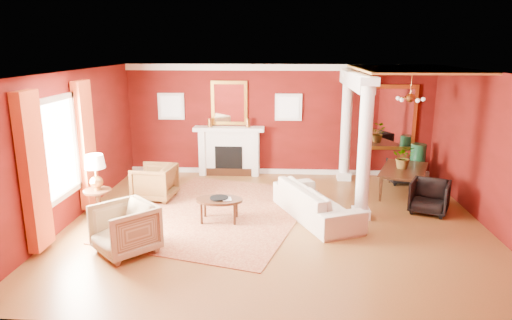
# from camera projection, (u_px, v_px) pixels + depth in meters

# --- Properties ---
(ground) EXTENTS (8.00, 8.00, 0.00)m
(ground) POSITION_uv_depth(u_px,v_px,m) (276.00, 221.00, 8.98)
(ground) COLOR brown
(ground) RESTS_ON ground
(room_shell) EXTENTS (8.04, 7.04, 2.92)m
(room_shell) POSITION_uv_depth(u_px,v_px,m) (277.00, 120.00, 8.49)
(room_shell) COLOR #650F0E
(room_shell) RESTS_ON ground
(fireplace) EXTENTS (1.85, 0.42, 1.29)m
(fireplace) POSITION_uv_depth(u_px,v_px,m) (229.00, 151.00, 12.11)
(fireplace) COLOR white
(fireplace) RESTS_ON ground
(overmantel_mirror) EXTENTS (0.95, 0.07, 1.15)m
(overmantel_mirror) POSITION_uv_depth(u_px,v_px,m) (229.00, 103.00, 11.93)
(overmantel_mirror) COLOR gold
(overmantel_mirror) RESTS_ON fireplace
(flank_window_left) EXTENTS (0.70, 0.07, 0.70)m
(flank_window_left) POSITION_uv_depth(u_px,v_px,m) (171.00, 106.00, 12.06)
(flank_window_left) COLOR white
(flank_window_left) RESTS_ON room_shell
(flank_window_right) EXTENTS (0.70, 0.07, 0.70)m
(flank_window_right) POSITION_uv_depth(u_px,v_px,m) (288.00, 107.00, 11.88)
(flank_window_right) COLOR white
(flank_window_right) RESTS_ON room_shell
(left_window) EXTENTS (0.21, 2.55, 2.60)m
(left_window) POSITION_uv_depth(u_px,v_px,m) (62.00, 156.00, 8.28)
(left_window) COLOR white
(left_window) RESTS_ON room_shell
(column_front) EXTENTS (0.36, 0.36, 2.80)m
(column_front) POSITION_uv_depth(u_px,v_px,m) (365.00, 149.00, 8.82)
(column_front) COLOR white
(column_front) RESTS_ON ground
(column_back) EXTENTS (0.36, 0.36, 2.80)m
(column_back) POSITION_uv_depth(u_px,v_px,m) (346.00, 125.00, 11.44)
(column_back) COLOR white
(column_back) RESTS_ON ground
(header_beam) EXTENTS (0.30, 3.20, 0.32)m
(header_beam) POSITION_uv_depth(u_px,v_px,m) (355.00, 80.00, 10.08)
(header_beam) COLOR white
(header_beam) RESTS_ON column_front
(amber_ceiling) EXTENTS (2.30, 3.40, 0.04)m
(amber_ceiling) POSITION_uv_depth(u_px,v_px,m) (411.00, 69.00, 9.81)
(amber_ceiling) COLOR gold
(amber_ceiling) RESTS_ON room_shell
(dining_mirror) EXTENTS (1.30, 0.07, 1.70)m
(dining_mirror) POSITION_uv_depth(u_px,v_px,m) (391.00, 118.00, 11.78)
(dining_mirror) COLOR gold
(dining_mirror) RESTS_ON room_shell
(chandelier) EXTENTS (0.60, 0.62, 0.75)m
(chandelier) POSITION_uv_depth(u_px,v_px,m) (410.00, 98.00, 10.01)
(chandelier) COLOR #B17837
(chandelier) RESTS_ON room_shell
(crown_trim) EXTENTS (8.00, 0.08, 0.16)m
(crown_trim) POSITION_uv_depth(u_px,v_px,m) (279.00, 67.00, 11.64)
(crown_trim) COLOR white
(crown_trim) RESTS_ON room_shell
(base_trim) EXTENTS (8.00, 0.08, 0.12)m
(base_trim) POSITION_uv_depth(u_px,v_px,m) (278.00, 171.00, 12.32)
(base_trim) COLOR white
(base_trim) RESTS_ON ground
(rug) EXTENTS (4.32, 5.07, 0.02)m
(rug) POSITION_uv_depth(u_px,v_px,m) (219.00, 213.00, 9.43)
(rug) COLOR maroon
(rug) RESTS_ON ground
(sofa) EXTENTS (1.55, 2.39, 0.90)m
(sofa) POSITION_uv_depth(u_px,v_px,m) (316.00, 196.00, 9.07)
(sofa) COLOR beige
(sofa) RESTS_ON ground
(armchair_leopard) EXTENTS (0.88, 0.93, 0.87)m
(armchair_leopard) POSITION_uv_depth(u_px,v_px,m) (154.00, 181.00, 10.17)
(armchair_leopard) COLOR black
(armchair_leopard) RESTS_ON ground
(armchair_stripe) EXTENTS (1.23, 1.23, 0.93)m
(armchair_stripe) POSITION_uv_depth(u_px,v_px,m) (125.00, 227.00, 7.53)
(armchair_stripe) COLOR tan
(armchair_stripe) RESTS_ON ground
(coffee_table) EXTENTS (0.92, 0.92, 0.46)m
(coffee_table) POSITION_uv_depth(u_px,v_px,m) (219.00, 201.00, 8.90)
(coffee_table) COLOR black
(coffee_table) RESTS_ON ground
(coffee_book) EXTENTS (0.17, 0.05, 0.23)m
(coffee_book) POSITION_uv_depth(u_px,v_px,m) (222.00, 194.00, 8.80)
(coffee_book) COLOR black
(coffee_book) RESTS_ON coffee_table
(side_table) EXTENTS (0.53, 0.53, 1.33)m
(side_table) POSITION_uv_depth(u_px,v_px,m) (96.00, 177.00, 8.86)
(side_table) COLOR black
(side_table) RESTS_ON ground
(dining_table) EXTENTS (1.15, 1.81, 0.95)m
(dining_table) POSITION_uv_depth(u_px,v_px,m) (405.00, 174.00, 10.55)
(dining_table) COLOR black
(dining_table) RESTS_ON ground
(dining_chair_near) EXTENTS (0.95, 0.93, 0.75)m
(dining_chair_near) POSITION_uv_depth(u_px,v_px,m) (430.00, 195.00, 9.37)
(dining_chair_near) COLOR black
(dining_chair_near) RESTS_ON ground
(dining_chair_far) EXTENTS (0.70, 0.66, 0.66)m
(dining_chair_far) POSITION_uv_depth(u_px,v_px,m) (402.00, 170.00, 11.43)
(dining_chair_far) COLOR black
(dining_chair_far) RESTS_ON ground
(green_urn) EXTENTS (0.42, 0.42, 1.00)m
(green_urn) POSITION_uv_depth(u_px,v_px,m) (417.00, 167.00, 11.46)
(green_urn) COLOR #144023
(green_urn) RESTS_ON ground
(potted_plant) EXTENTS (0.59, 0.63, 0.42)m
(potted_plant) POSITION_uv_depth(u_px,v_px,m) (405.00, 145.00, 10.42)
(potted_plant) COLOR #26591E
(potted_plant) RESTS_ON dining_table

